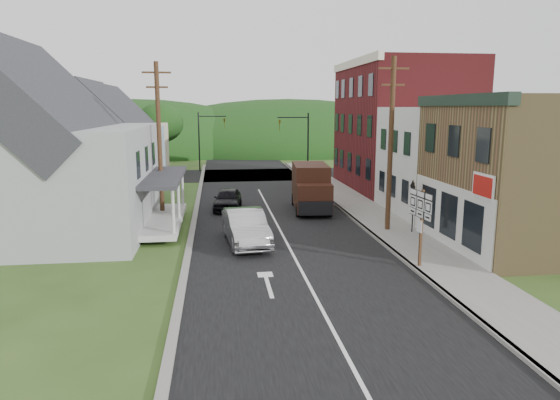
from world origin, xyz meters
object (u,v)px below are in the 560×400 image
object	(u,v)px
dark_sedan	(228,199)
warning_sign	(413,199)
delivery_van	(311,188)
route_sign_cluster	(421,217)
silver_sedan	(246,228)

from	to	relation	value
dark_sedan	warning_sign	size ratio (longest dim) A/B	1.46
dark_sedan	warning_sign	world-z (taller)	warning_sign
delivery_van	route_sign_cluster	bearing A→B (deg)	-75.02
silver_sedan	warning_sign	distance (m)	8.72
dark_sedan	route_sign_cluster	bearing A→B (deg)	-53.14
route_sign_cluster	silver_sedan	bearing A→B (deg)	140.57
silver_sedan	warning_sign	xyz separation A→B (m)	(8.62, 0.78, 1.07)
silver_sedan	delivery_van	distance (m)	8.77
silver_sedan	delivery_van	world-z (taller)	delivery_van
dark_sedan	delivery_van	distance (m)	5.40
delivery_van	warning_sign	size ratio (longest dim) A/B	1.97
warning_sign	route_sign_cluster	bearing A→B (deg)	-106.53
delivery_van	warning_sign	distance (m)	7.79
dark_sedan	silver_sedan	bearing A→B (deg)	-78.14
dark_sedan	warning_sign	xyz separation A→B (m)	(9.27, -7.68, 1.22)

